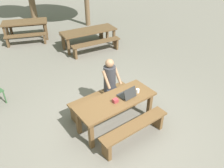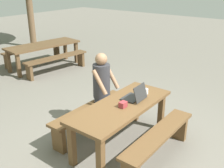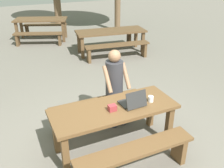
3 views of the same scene
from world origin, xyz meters
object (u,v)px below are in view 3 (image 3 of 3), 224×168
object	(u,v)px
picnic_table_front	(114,114)
laptop	(133,101)
person_seated	(115,82)
picnic_table_rear	(41,22)
small_pouch	(112,108)
coffee_mug	(151,99)
picnic_table_mid	(111,34)

from	to	relation	value
picnic_table_front	laptop	distance (m)	0.33
person_seated	picnic_table_rear	xyz separation A→B (m)	(-0.17, 5.82, -0.13)
small_pouch	picnic_table_rear	distance (m)	6.51
coffee_mug	picnic_table_rear	distance (m)	6.53
picnic_table_mid	laptop	bearing A→B (deg)	-102.85
picnic_table_mid	picnic_table_rear	world-z (taller)	picnic_table_rear
small_pouch	picnic_table_mid	world-z (taller)	small_pouch
coffee_mug	person_seated	world-z (taller)	person_seated
picnic_table_front	picnic_table_mid	size ratio (longest dim) A/B	0.84
person_seated	picnic_table_rear	distance (m)	5.82
picnic_table_mid	picnic_table_rear	size ratio (longest dim) A/B	1.12
picnic_table_mid	picnic_table_front	bearing A→B (deg)	-106.41
laptop	picnic_table_mid	distance (m)	4.47
small_pouch	picnic_table_rear	xyz separation A→B (m)	(0.20, 6.50, -0.11)
laptop	picnic_table_mid	world-z (taller)	laptop
person_seated	picnic_table_mid	distance (m)	3.83
picnic_table_mid	picnic_table_rear	distance (m)	2.86
laptop	coffee_mug	distance (m)	0.30
laptop	person_seated	size ratio (longest dim) A/B	0.25
laptop	picnic_table_mid	size ratio (longest dim) A/B	0.15
coffee_mug	picnic_table_mid	world-z (taller)	coffee_mug
laptop	coffee_mug	xyz separation A→B (m)	(0.30, -0.02, -0.02)
picnic_table_front	laptop	bearing A→B (deg)	-11.79
picnic_table_front	coffee_mug	bearing A→B (deg)	-7.77
picnic_table_front	picnic_table_rear	size ratio (longest dim) A/B	0.94
small_pouch	coffee_mug	bearing A→B (deg)	-1.21
picnic_table_front	person_seated	world-z (taller)	person_seated
person_seated	picnic_table_rear	size ratio (longest dim) A/B	0.68
person_seated	coffee_mug	bearing A→B (deg)	-69.58
coffee_mug	person_seated	size ratio (longest dim) A/B	0.07
laptop	small_pouch	bearing A→B (deg)	-1.11
picnic_table_front	picnic_table_rear	distance (m)	6.44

